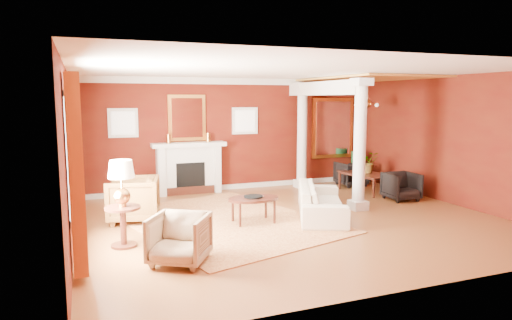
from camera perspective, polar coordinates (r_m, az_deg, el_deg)
name	(u,v)px	position (r m, az deg, el deg)	size (l,w,h in m)	color
ground	(293,221)	(9.06, 4.60, -7.55)	(8.00, 8.00, 0.00)	brown
room_shell	(294,118)	(8.75, 4.74, 5.31)	(8.04, 7.04, 2.92)	#541A0B
fireplace	(189,168)	(11.59, -8.36, -0.99)	(1.85, 0.42, 1.29)	silver
overmantel_mirror	(187,118)	(11.61, -8.63, 5.24)	(0.95, 0.07, 1.15)	gold
flank_window_left	(123,123)	(11.39, -16.29, 4.47)	(0.70, 0.07, 0.70)	silver
flank_window_right	(245,121)	(12.05, -1.39, 4.93)	(0.70, 0.07, 0.70)	silver
left_window	(76,163)	(7.33, -21.59, -0.31)	(0.21, 2.55, 2.60)	white
column_front	(360,144)	(9.90, 12.85, 1.98)	(0.36, 0.36, 2.80)	silver
column_back	(302,135)	(12.22, 5.78, 3.18)	(0.36, 0.36, 2.80)	silver
header_beam	(323,88)	(11.22, 8.42, 8.84)	(0.30, 3.20, 0.32)	silver
amber_ceiling	(368,78)	(11.71, 13.80, 9.87)	(2.30, 3.40, 0.04)	gold
dining_mirror	(333,128)	(13.18, 9.56, 3.97)	(1.30, 0.07, 1.70)	gold
chandelier	(367,104)	(11.77, 13.76, 6.83)	(0.60, 0.62, 0.75)	#B87A3A
crown_trim	(236,81)	(11.96, -2.55, 9.79)	(8.00, 0.08, 0.16)	silver
base_trim	(236,186)	(12.17, -2.47, -3.30)	(8.00, 0.08, 0.12)	silver
rug	(224,221)	(8.99, -3.99, -7.61)	(3.27, 4.36, 0.02)	maroon
sofa	(322,196)	(9.33, 8.20, -4.42)	(2.22, 0.65, 0.87)	#EDE0C7
armchair_leopard	(133,197)	(9.17, -15.11, -4.51)	(0.93, 0.88, 0.96)	black
armchair_stripe	(179,237)	(6.76, -9.58, -9.41)	(0.78, 0.73, 0.80)	tan
coffee_table	(253,200)	(8.75, -0.33, -5.00)	(0.99, 0.99, 0.50)	#33150E
coffee_book	(254,192)	(8.71, -0.19, -3.99)	(0.16, 0.02, 0.22)	#33150E
side_table	(122,189)	(7.58, -16.42, -3.56)	(0.56, 0.56, 1.41)	#33150E
dining_table	(366,177)	(12.00, 13.64, -2.08)	(1.39, 0.49, 0.78)	#33150E
dining_chair_near	(402,185)	(11.27, 17.73, -3.00)	(0.70, 0.66, 0.72)	black
dining_chair_far	(351,172)	(12.81, 11.80, -1.52)	(0.71, 0.67, 0.73)	black
green_urn	(357,170)	(13.22, 12.49, -1.28)	(0.39, 0.39, 0.92)	#164523
potted_plant	(368,154)	(11.96, 13.87, 0.79)	(0.49, 0.54, 0.42)	#26591E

